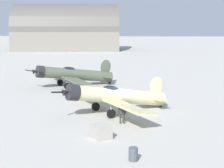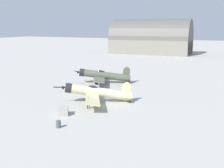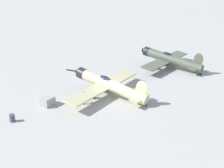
# 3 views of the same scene
# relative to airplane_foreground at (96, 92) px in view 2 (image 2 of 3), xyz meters

# --- Properties ---
(ground_plane) EXTENTS (400.00, 400.00, 0.00)m
(ground_plane) POSITION_rel_airplane_foreground_xyz_m (-0.28, 0.46, -1.59)
(ground_plane) COLOR #A8A59E
(airplane_foreground) EXTENTS (12.24, 10.20, 3.18)m
(airplane_foreground) POSITION_rel_airplane_foreground_xyz_m (0.00, 0.00, 0.00)
(airplane_foreground) COLOR beige
(airplane_foreground) RESTS_ON ground_plane
(airplane_mid_apron) EXTENTS (11.99, 11.02, 3.45)m
(airplane_mid_apron) POSITION_rel_airplane_foreground_xyz_m (-13.78, -6.46, 0.01)
(airplane_mid_apron) COLOR #4C5442
(airplane_mid_apron) RESTS_ON ground_plane
(ground_crew_mechanic) EXTENTS (0.24, 0.64, 1.65)m
(ground_crew_mechanic) POSITION_rel_airplane_foreground_xyz_m (3.65, 0.83, -0.59)
(ground_crew_mechanic) COLOR #2D2D33
(ground_crew_mechanic) RESTS_ON ground_plane
(equipment_crate) EXTENTS (1.88, 1.80, 1.00)m
(equipment_crate) POSITION_rel_airplane_foreground_xyz_m (7.57, -0.54, -1.09)
(equipment_crate) COLOR #9E998E
(equipment_crate) RESTS_ON ground_plane
(fuel_drum) EXTENTS (0.60, 0.60, 0.84)m
(fuel_drum) POSITION_rel_airplane_foreground_xyz_m (11.82, 1.87, -1.17)
(fuel_drum) COLOR #474C56
(fuel_drum) RESTS_ON ground_plane
(distant_hangar) EXTENTS (19.63, 33.35, 16.60)m
(distant_hangar) POSITION_rel_airplane_foreground_xyz_m (-79.23, -19.93, 3.41)
(distant_hangar) COLOR slate
(distant_hangar) RESTS_ON ground_plane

